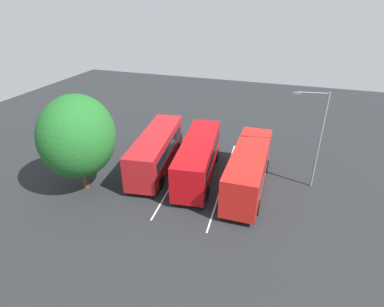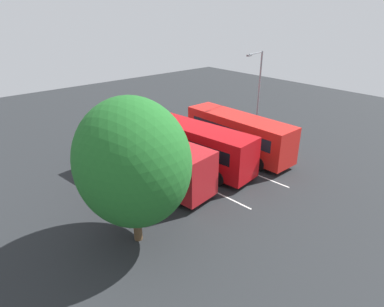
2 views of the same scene
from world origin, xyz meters
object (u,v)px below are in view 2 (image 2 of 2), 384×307
at_px(bus_center_right, 150,158).
at_px(pedestrian, 123,137).
at_px(depot_tree, 132,162).
at_px(street_lamp, 258,89).
at_px(bus_center_left, 195,145).
at_px(bus_far_left, 238,133).

xyz_separation_m(bus_center_right, pedestrian, (6.50, -1.56, -0.78)).
bearing_deg(depot_tree, bus_center_right, -41.07).
distance_m(bus_center_right, street_lamp, 13.14).
height_order(bus_center_left, pedestrian, bus_center_left).
bearing_deg(street_lamp, pedestrian, -33.92).
xyz_separation_m(bus_far_left, bus_center_left, (0.53, 4.28, 0.00)).
xyz_separation_m(bus_far_left, pedestrian, (7.21, 6.60, -0.78)).
bearing_deg(bus_center_right, street_lamp, -92.36).
distance_m(bus_center_right, pedestrian, 6.73).
bearing_deg(bus_far_left, pedestrian, 41.93).
bearing_deg(depot_tree, bus_center_left, -60.35).
xyz_separation_m(bus_center_right, depot_tree, (-4.74, 4.13, 2.67)).
xyz_separation_m(bus_far_left, street_lamp, (1.91, -4.65, 2.67)).
bearing_deg(depot_tree, bus_far_left, -71.85).
height_order(bus_center_right, pedestrian, bus_center_right).
xyz_separation_m(bus_center_right, street_lamp, (1.20, -12.81, 2.67)).
distance_m(pedestrian, street_lamp, 12.91).
bearing_deg(bus_center_right, bus_far_left, -102.69).
relative_size(bus_far_left, depot_tree, 1.27).
bearing_deg(pedestrian, bus_center_right, -24.57).
distance_m(bus_far_left, street_lamp, 5.69).
xyz_separation_m(bus_center_left, pedestrian, (6.68, 2.32, -0.78)).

